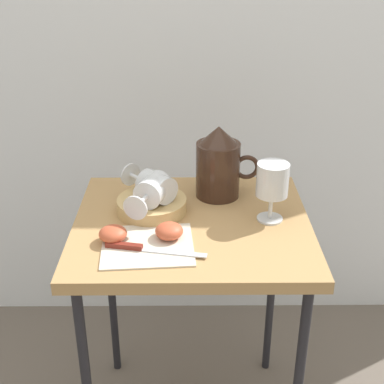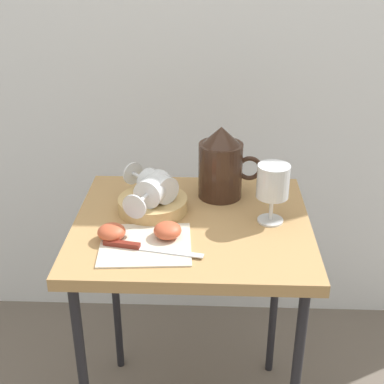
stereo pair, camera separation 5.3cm
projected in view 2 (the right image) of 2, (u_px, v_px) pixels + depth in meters
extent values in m
cube|color=white|center=(199.00, 49.00, 1.70)|extent=(2.40, 0.03, 1.99)
cube|color=#AD8451|center=(192.00, 226.00, 1.34)|extent=(0.58, 0.51, 0.03)
cylinder|color=black|center=(115.00, 285.00, 1.69)|extent=(0.02, 0.02, 0.66)
cylinder|color=black|center=(275.00, 289.00, 1.68)|extent=(0.02, 0.02, 0.66)
cube|color=beige|center=(145.00, 244.00, 1.23)|extent=(0.22, 0.20, 0.00)
cylinder|color=tan|center=(153.00, 204.00, 1.37)|extent=(0.18, 0.18, 0.03)
cylinder|color=#382319|center=(220.00, 170.00, 1.42)|extent=(0.12, 0.12, 0.15)
cylinder|color=#D1661E|center=(220.00, 181.00, 1.44)|extent=(0.11, 0.11, 0.08)
cone|color=#382319|center=(221.00, 135.00, 1.38)|extent=(0.10, 0.10, 0.05)
torus|color=#382319|center=(249.00, 168.00, 1.42)|extent=(0.07, 0.01, 0.07)
cylinder|color=silver|center=(270.00, 220.00, 1.33)|extent=(0.06, 0.06, 0.00)
cylinder|color=silver|center=(271.00, 208.00, 1.32)|extent=(0.01, 0.01, 0.06)
cylinder|color=silver|center=(273.00, 181.00, 1.28)|extent=(0.08, 0.08, 0.08)
cylinder|color=#D1661E|center=(273.00, 188.00, 1.29)|extent=(0.07, 0.07, 0.04)
cylinder|color=silver|center=(154.00, 189.00, 1.33)|extent=(0.10, 0.10, 0.07)
cylinder|color=silver|center=(141.00, 201.00, 1.27)|extent=(0.03, 0.06, 0.01)
cylinder|color=silver|center=(134.00, 207.00, 1.25)|extent=(0.06, 0.03, 0.06)
cylinder|color=silver|center=(158.00, 186.00, 1.35)|extent=(0.11, 0.11, 0.07)
cylinder|color=silver|center=(140.00, 177.00, 1.40)|extent=(0.05, 0.05, 0.01)
cylinder|color=silver|center=(133.00, 173.00, 1.42)|extent=(0.05, 0.05, 0.06)
ellipsoid|color=#C15133|center=(112.00, 232.00, 1.24)|extent=(0.06, 0.06, 0.04)
ellipsoid|color=#C15133|center=(168.00, 230.00, 1.25)|extent=(0.06, 0.06, 0.04)
cube|color=silver|center=(171.00, 252.00, 1.20)|extent=(0.15, 0.04, 0.00)
cube|color=maroon|center=(122.00, 244.00, 1.22)|extent=(0.09, 0.03, 0.01)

